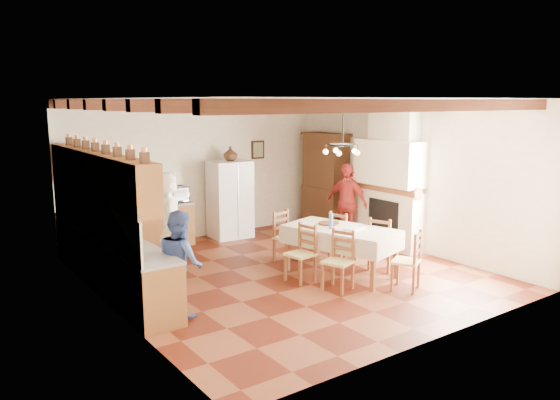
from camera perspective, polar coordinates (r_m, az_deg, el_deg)
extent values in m
cube|color=#4A170B|center=(9.60, 0.56, -7.75)|extent=(6.00, 6.50, 0.02)
cube|color=beige|center=(9.13, 0.59, 10.59)|extent=(6.00, 6.50, 0.02)
cube|color=white|center=(12.01, -8.61, 3.19)|extent=(6.00, 0.02, 3.00)
cube|color=white|center=(6.92, 16.64, -2.35)|extent=(6.00, 0.02, 3.00)
cube|color=white|center=(7.89, -17.42, -0.87)|extent=(0.02, 6.50, 3.00)
cube|color=white|center=(11.26, 13.08, 2.57)|extent=(0.02, 6.50, 3.00)
cube|color=brown|center=(9.20, -17.28, -6.16)|extent=(0.60, 4.30, 0.86)
cube|color=brown|center=(11.30, -14.78, -3.00)|extent=(2.30, 0.60, 0.86)
cube|color=gray|center=(9.09, -17.43, -3.44)|extent=(0.62, 4.30, 0.04)
cube|color=gray|center=(11.21, -14.89, -0.76)|extent=(2.34, 0.62, 0.04)
cube|color=beige|center=(8.94, -19.27, -1.66)|extent=(0.03, 4.30, 0.60)
cube|color=beige|center=(11.42, -15.47, 1.04)|extent=(2.30, 0.03, 0.60)
cube|color=brown|center=(8.88, -18.53, 2.56)|extent=(0.35, 4.20, 0.70)
cube|color=black|center=(12.72, -2.33, 5.27)|extent=(0.34, 0.03, 0.42)
cube|color=white|center=(11.99, -5.26, 0.08)|extent=(0.89, 0.75, 1.69)
cube|color=white|center=(9.39, 6.37, -3.05)|extent=(1.48, 2.10, 0.05)
cube|color=brown|center=(8.76, 9.71, -6.91)|extent=(0.09, 0.09, 0.79)
cube|color=brown|center=(9.44, 11.99, -5.74)|extent=(0.09, 0.09, 0.79)
cube|color=brown|center=(9.64, 0.78, -5.17)|extent=(0.09, 0.09, 0.79)
cube|color=brown|center=(10.26, 3.44, -4.23)|extent=(0.09, 0.09, 0.79)
torus|color=black|center=(9.17, 6.55, 5.77)|extent=(0.47, 0.47, 0.03)
imported|color=white|center=(8.58, -11.29, -3.43)|extent=(0.69, 0.82, 1.91)
imported|color=#364B8A|center=(7.80, -10.37, -6.43)|extent=(0.59, 0.74, 1.49)
imported|color=#B7312C|center=(11.57, 6.93, -0.33)|extent=(0.65, 1.06, 1.69)
imported|color=silver|center=(11.49, -11.07, 0.56)|extent=(0.62, 0.46, 0.32)
imported|color=#3B2514|center=(11.87, -5.20, 4.86)|extent=(0.36, 0.36, 0.31)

